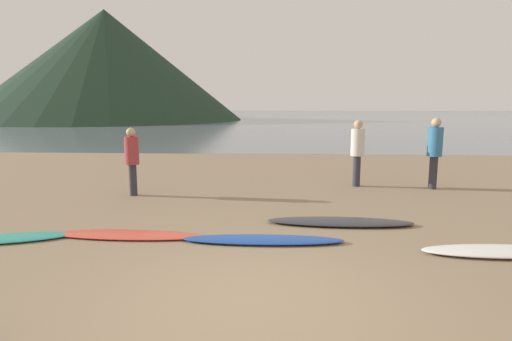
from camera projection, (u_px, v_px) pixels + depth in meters
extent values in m
cube|color=#8C7559|center=(272.00, 169.00, 14.44)|extent=(120.00, 120.00, 0.20)
cube|color=slate|center=(279.00, 116.00, 66.99)|extent=(140.00, 100.00, 0.01)
cone|color=#1E3323|center=(107.00, 66.00, 52.17)|extent=(33.19, 33.19, 13.32)
ellipsoid|color=teal|center=(5.00, 238.00, 6.61)|extent=(2.03, 1.07, 0.07)
ellipsoid|color=#D84C38|center=(127.00, 235.00, 6.80)|extent=(2.47, 0.54, 0.06)
ellipsoid|color=#1E479E|center=(263.00, 240.00, 6.52)|extent=(2.50, 0.52, 0.09)
ellipsoid|color=#333338|center=(340.00, 222.00, 7.48)|extent=(2.58, 0.63, 0.10)
ellipsoid|color=white|center=(502.00, 251.00, 5.99)|extent=(2.26, 0.59, 0.10)
cylinder|color=#2D2D38|center=(433.00, 173.00, 10.54)|extent=(0.20, 0.20, 0.82)
cylinder|color=teal|center=(435.00, 142.00, 10.41)|extent=(0.36, 0.36, 0.72)
sphere|color=tan|center=(436.00, 122.00, 10.34)|extent=(0.23, 0.23, 0.23)
cylinder|color=#2D2D38|center=(357.00, 171.00, 10.87)|extent=(0.19, 0.19, 0.79)
cylinder|color=beige|center=(358.00, 142.00, 10.76)|extent=(0.34, 0.34, 0.69)
sphere|color=tan|center=(358.00, 124.00, 10.68)|extent=(0.22, 0.22, 0.22)
cylinder|color=#2D2D38|center=(133.00, 180.00, 9.79)|extent=(0.17, 0.17, 0.73)
cylinder|color=#9E3338|center=(132.00, 151.00, 9.68)|extent=(0.32, 0.32, 0.64)
sphere|color=tan|center=(131.00, 132.00, 9.61)|extent=(0.21, 0.21, 0.21)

